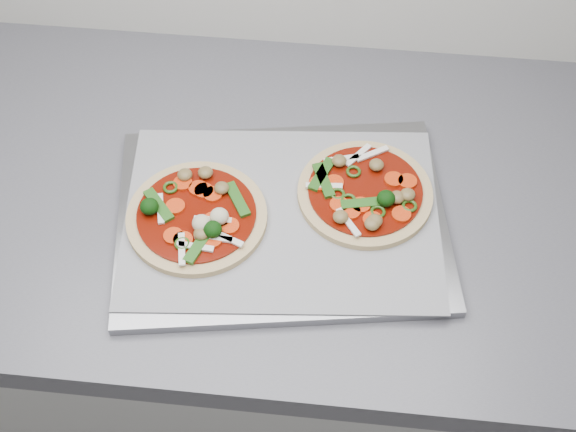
# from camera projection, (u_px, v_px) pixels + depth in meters

# --- Properties ---
(base_cabinet) EXTENTS (3.60, 0.60, 0.86)m
(base_cabinet) POSITION_uv_depth(u_px,v_px,m) (211.00, 347.00, 1.46)
(base_cabinet) COLOR #B5B5B3
(base_cabinet) RESTS_ON ground
(countertop) EXTENTS (3.60, 0.60, 0.04)m
(countertop) POSITION_uv_depth(u_px,v_px,m) (186.00, 192.00, 1.10)
(countertop) COLOR slate
(countertop) RESTS_ON base_cabinet
(baking_tray) EXTENTS (0.47, 0.38, 0.01)m
(baking_tray) POSITION_uv_depth(u_px,v_px,m) (282.00, 219.00, 1.04)
(baking_tray) COLOR gray
(baking_tray) RESTS_ON countertop
(parchment) EXTENTS (0.43, 0.33, 0.00)m
(parchment) POSITION_uv_depth(u_px,v_px,m) (282.00, 215.00, 1.04)
(parchment) COLOR gray
(parchment) RESTS_ON baking_tray
(pizza_left) EXTENTS (0.19, 0.19, 0.03)m
(pizza_left) POSITION_uv_depth(u_px,v_px,m) (197.00, 216.00, 1.02)
(pizza_left) COLOR #CFB778
(pizza_left) RESTS_ON parchment
(pizza_right) EXTENTS (0.22, 0.22, 0.03)m
(pizza_right) POSITION_uv_depth(u_px,v_px,m) (365.00, 193.00, 1.05)
(pizza_right) COLOR #CFB778
(pizza_right) RESTS_ON parchment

